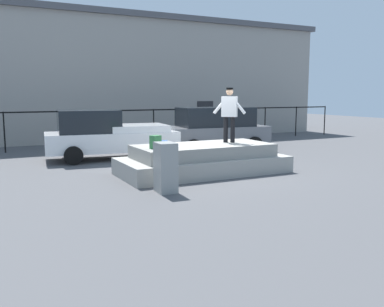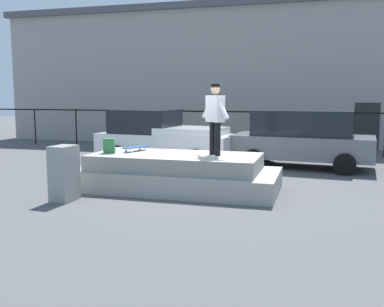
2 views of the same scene
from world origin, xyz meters
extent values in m
plane|color=#4C4C4F|center=(0.00, 0.00, 0.00)|extent=(60.00, 60.00, 0.00)
cube|color=#9E9B93|center=(-0.35, -0.36, 0.25)|extent=(5.04, 2.30, 0.50)
cube|color=gray|center=(-0.35, -0.36, 0.69)|extent=(4.14, 1.89, 0.38)
cylinder|color=black|center=(0.71, -0.33, 1.28)|extent=(0.14, 0.14, 0.81)
cylinder|color=black|center=(0.54, -0.18, 1.28)|extent=(0.14, 0.14, 0.81)
cube|color=silver|center=(0.63, -0.25, 2.00)|extent=(0.51, 0.49, 0.63)
cylinder|color=silver|center=(0.84, -0.44, 2.03)|extent=(0.41, 0.37, 0.54)
cylinder|color=silver|center=(0.41, -0.06, 2.03)|extent=(0.41, 0.37, 0.54)
sphere|color=tan|center=(0.63, -0.25, 2.46)|extent=(0.22, 0.22, 0.22)
cylinder|color=black|center=(0.63, -0.25, 2.56)|extent=(0.29, 0.29, 0.05)
cube|color=#264C8C|center=(-1.51, -0.11, 0.99)|extent=(0.46, 0.80, 0.02)
cylinder|color=silver|center=(-1.33, 0.09, 0.91)|extent=(0.05, 0.06, 0.06)
cylinder|color=silver|center=(-1.52, 0.16, 0.91)|extent=(0.05, 0.06, 0.06)
cylinder|color=silver|center=(-1.50, -0.39, 0.91)|extent=(0.05, 0.06, 0.06)
cylinder|color=silver|center=(-1.69, -0.32, 0.91)|extent=(0.05, 0.06, 0.06)
cube|color=#33723F|center=(-2.00, -0.62, 1.06)|extent=(0.33, 0.28, 0.37)
cube|color=white|center=(-1.99, 3.68, 0.66)|extent=(4.92, 2.36, 0.69)
cube|color=black|center=(-2.82, 3.78, 1.41)|extent=(2.32, 1.90, 0.81)
cube|color=white|center=(-1.05, 3.56, 1.13)|extent=(2.33, 1.96, 0.24)
cylinder|color=black|center=(-3.34, 4.77, 0.32)|extent=(0.66, 0.30, 0.64)
cylinder|color=black|center=(-3.56, 2.94, 0.32)|extent=(0.66, 0.30, 0.64)
cylinder|color=black|center=(-0.42, 4.41, 0.32)|extent=(0.66, 0.30, 0.64)
cylinder|color=black|center=(-0.65, 2.58, 0.32)|extent=(0.66, 0.30, 0.64)
cube|color=slate|center=(2.54, 3.91, 0.68)|extent=(4.53, 2.26, 0.72)
cube|color=black|center=(2.54, 3.91, 1.44)|extent=(3.20, 1.92, 0.80)
cylinder|color=black|center=(1.28, 4.99, 0.32)|extent=(0.66, 0.28, 0.64)
cylinder|color=black|center=(1.10, 3.09, 0.32)|extent=(0.66, 0.28, 0.64)
cylinder|color=black|center=(3.97, 4.73, 0.32)|extent=(0.66, 0.28, 0.64)
cylinder|color=black|center=(3.80, 2.84, 0.32)|extent=(0.66, 0.28, 0.64)
cube|color=gray|center=(-2.36, -2.14, 0.61)|extent=(0.48, 0.63, 1.22)
cylinder|color=black|center=(-9.82, 7.28, 0.84)|extent=(0.06, 0.06, 1.68)
cylinder|color=black|center=(-7.64, 7.28, 0.84)|extent=(0.06, 0.06, 1.68)
cylinder|color=black|center=(-5.45, 7.28, 0.84)|extent=(0.06, 0.06, 1.68)
cylinder|color=black|center=(-3.27, 7.28, 0.84)|extent=(0.06, 0.06, 1.68)
cylinder|color=black|center=(-1.09, 7.28, 0.84)|extent=(0.06, 0.06, 1.68)
cylinder|color=black|center=(1.09, 7.28, 0.84)|extent=(0.06, 0.06, 1.68)
cylinder|color=black|center=(3.27, 7.28, 0.84)|extent=(0.06, 0.06, 1.68)
cube|color=black|center=(0.00, 7.28, 1.64)|extent=(24.00, 0.04, 0.06)
cube|color=gray|center=(0.00, 12.66, 3.12)|extent=(24.92, 6.75, 6.24)
cube|color=#4C4C51|center=(0.00, 12.66, 6.39)|extent=(25.42, 7.08, 0.30)
cube|color=#262628|center=(4.98, 9.28, 1.00)|extent=(1.00, 0.06, 2.00)
camera|label=1|loc=(-6.34, -11.40, 2.38)|focal=39.24mm
camera|label=2|loc=(3.00, -10.54, 2.33)|focal=41.11mm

